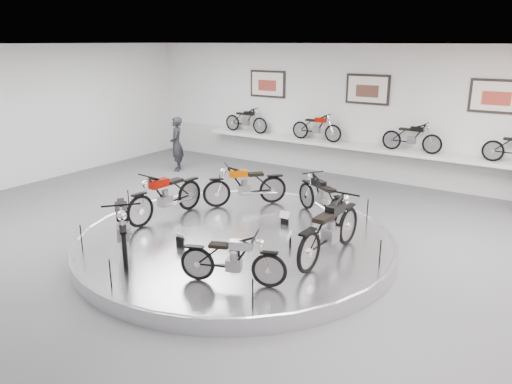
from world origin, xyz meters
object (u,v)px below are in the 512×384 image
Objects in this scene: display_platform at (236,242)px; bike_a at (330,228)px; shelf at (361,147)px; bike_c at (245,185)px; visitor at (177,144)px; bike_f at (233,259)px; bike_b at (322,197)px; bike_d at (166,195)px; bike_e at (123,225)px.

bike_a reaches higher than display_platform.
bike_c is at bearing -101.46° from shelf.
bike_c is 5.09m from visitor.
bike_f reaches higher than shelf.
bike_f is (1.20, -1.73, 0.59)m from display_platform.
bike_a is at bearing 21.61° from visitor.
bike_b is (0.95, 1.94, 0.63)m from display_platform.
bike_c is at bearing 37.86° from bike_b.
bike_d is at bearing 129.30° from bike_f.
bike_e is (-1.15, -1.89, 0.71)m from display_platform.
bike_b is at bearing 64.01° from display_platform.
shelf is 4.80m from bike_c.
shelf is at bearing 167.73° from bike_d.
bike_b is at bearing -77.99° from shelf.
visitor is at bearing 142.22° from display_platform.
bike_c reaches higher than display_platform.
bike_d is 3.52m from bike_f.
bike_b is 0.94× the size of bike_c.
bike_f is 8.86m from visitor.
display_platform is 2.00m from bike_d.
visitor reaches higher than display_platform.
shelf is at bearing 76.72° from bike_f.
bike_b reaches higher than shelf.
bike_f is at bearing 124.42° from bike_b.
bike_f is at bearing 44.31° from bike_e.
bike_d reaches higher than bike_f.
display_platform is 3.35× the size of bike_a.
visitor reaches higher than bike_b.
shelf is 5.75× the size of bike_e.
bike_a is at bearing -72.13° from shelf.
bike_f is at bearing 65.04° from bike_d.
bike_b is at bearing 72.26° from bike_f.
bike_e is (-2.10, -3.84, 0.09)m from bike_b.
visitor is at bearing -76.72° from bike_c.
display_platform is 3.67× the size of visitor.
bike_c is (-0.95, 1.70, 0.66)m from display_platform.
bike_a is 3.92m from bike_d.
bike_e is (-0.20, -3.59, 0.06)m from bike_c.
bike_e is at bearing 25.26° from bike_d.
bike_e is at bearing -4.53° from visitor.
bike_b is (0.95, -4.46, -0.22)m from shelf.
bike_a reaches higher than shelf.
bike_c is at bearing 155.73° from bike_d.
bike_e reaches higher than bike_b.
display_platform is at bearing 103.16° from bike_f.
bike_d is at bearing -106.30° from shelf.
visitor is (-4.44, 2.48, 0.07)m from bike_c.
visitor is (-6.60, 5.91, 0.13)m from bike_f.
bike_c is at bearing 62.97° from bike_a.
bike_f is at bearing 156.52° from bike_a.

